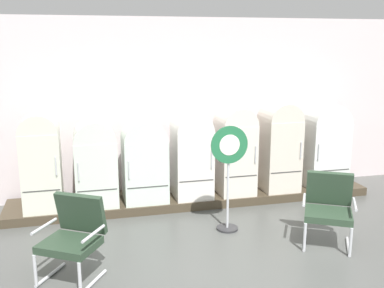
{
  "coord_description": "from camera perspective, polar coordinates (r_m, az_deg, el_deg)",
  "views": [
    {
      "loc": [
        -1.83,
        -4.13,
        2.71
      ],
      "look_at": [
        -0.1,
        2.75,
        1.09
      ],
      "focal_mm": 41.95,
      "sensor_mm": 36.0,
      "label": 1
    }
  ],
  "objects": [
    {
      "name": "back_wall",
      "position": [
        8.08,
        -0.88,
        4.83
      ],
      "size": [
        11.76,
        0.12,
        3.13
      ],
      "color": "silver",
      "rests_on": "ground"
    },
    {
      "name": "refrigerator_3",
      "position": [
        7.48,
        -0.03,
        -1.02
      ],
      "size": [
        0.62,
        0.66,
        1.46
      ],
      "color": "white",
      "rests_on": "display_plinth"
    },
    {
      "name": "refrigerator_1",
      "position": [
        7.31,
        -12.18,
        -2.03
      ],
      "size": [
        0.66,
        0.71,
        1.38
      ],
      "color": "silver",
      "rests_on": "display_plinth"
    },
    {
      "name": "refrigerator_5",
      "position": [
        7.99,
        11.04,
        0.04
      ],
      "size": [
        0.61,
        0.67,
        1.55
      ],
      "color": "silver",
      "rests_on": "display_plinth"
    },
    {
      "name": "sign_stand",
      "position": [
        6.47,
        4.67,
        -3.96
      ],
      "size": [
        0.55,
        0.32,
        1.56
      ],
      "color": "#2D2D30",
      "rests_on": "ground"
    },
    {
      "name": "armchair_left",
      "position": [
        5.47,
        -14.82,
        -10.95
      ],
      "size": [
        0.86,
        0.87,
        0.98
      ],
      "color": "silver",
      "rests_on": "ground"
    },
    {
      "name": "display_plinth",
      "position": [
        7.85,
        0.22,
        -6.78
      ],
      "size": [
        6.2,
        0.95,
        0.14
      ],
      "primitive_type": "cube",
      "color": "#443929",
      "rests_on": "ground"
    },
    {
      "name": "armchair_right",
      "position": [
        6.41,
        16.97,
        -7.49
      ],
      "size": [
        0.85,
        0.86,
        0.98
      ],
      "color": "silver",
      "rests_on": "ground"
    },
    {
      "name": "refrigerator_6",
      "position": [
        8.42,
        16.38,
        0.22
      ],
      "size": [
        0.71,
        0.72,
        1.52
      ],
      "color": "white",
      "rests_on": "display_plinth"
    },
    {
      "name": "refrigerator_4",
      "position": [
        7.7,
        5.5,
        -0.44
      ],
      "size": [
        0.6,
        0.69,
        1.51
      ],
      "color": "silver",
      "rests_on": "display_plinth"
    },
    {
      "name": "refrigerator_2",
      "position": [
        7.34,
        -6.06,
        -1.81
      ],
      "size": [
        0.7,
        0.66,
        1.37
      ],
      "color": "silver",
      "rests_on": "display_plinth"
    },
    {
      "name": "refrigerator_0",
      "position": [
        7.28,
        -18.64,
        -1.77
      ],
      "size": [
        0.58,
        0.66,
        1.52
      ],
      "color": "silver",
      "rests_on": "display_plinth"
    }
  ]
}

